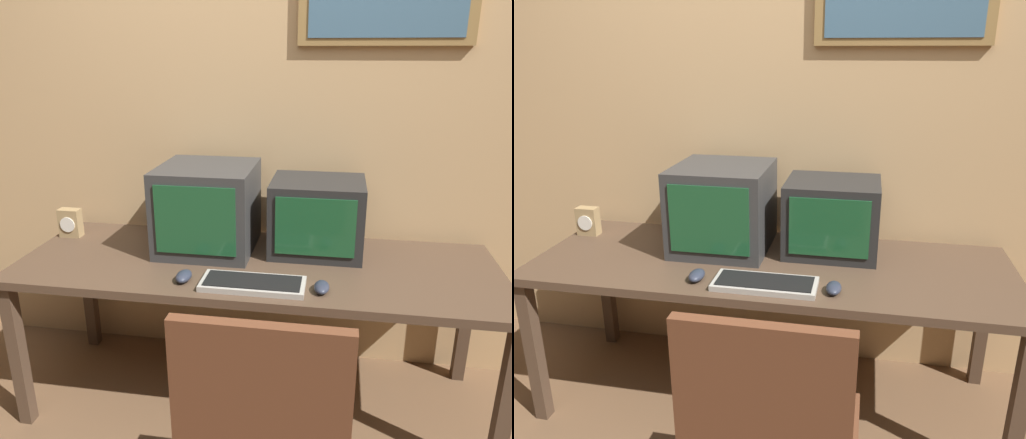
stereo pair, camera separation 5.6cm
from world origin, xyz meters
The scene contains 8 objects.
wall_back centered at (0.01, 1.37, 1.31)m, with size 8.00×0.08×2.60m.
desk centered at (0.00, 0.93, 0.64)m, with size 2.06×0.74×0.71m.
monitor_left centered at (-0.24, 1.07, 0.90)m, with size 0.42×0.44×0.39m.
monitor_right centered at (0.25, 1.11, 0.87)m, with size 0.41×0.35×0.33m.
keyboard_main centered at (0.03, 0.70, 0.72)m, with size 0.40×0.17×0.03m.
mouse_near_keyboard centered at (0.29, 0.70, 0.73)m, with size 0.06×0.10×0.04m.
mouse_far_corner centered at (-0.25, 0.70, 0.73)m, with size 0.06×0.10×0.04m.
desk_clock centered at (-0.95, 1.09, 0.78)m, with size 0.10×0.06×0.14m.
Camera 1 is at (0.33, -1.03, 1.58)m, focal length 35.00 mm.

